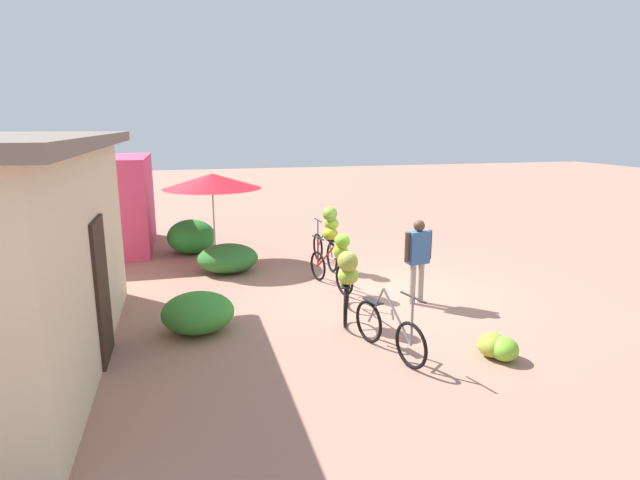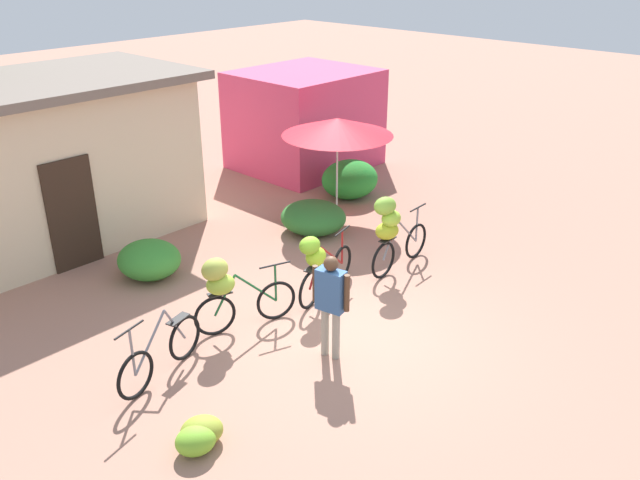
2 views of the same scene
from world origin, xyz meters
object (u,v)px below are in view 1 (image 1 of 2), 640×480
Objects in this scene: market_umbrella at (212,181)px; bicycle_by_shop at (329,232)px; banana_pile_on_ground at (498,347)px; bicycle_center_loaded at (337,257)px; shop_pink at (94,204)px; bicycle_near_pile at (347,278)px; bicycle_leftmost at (389,331)px; person_vendor at (418,253)px.

market_umbrella is 1.34× the size of bicycle_by_shop.
bicycle_center_loaded is at bearing 21.34° from banana_pile_on_ground.
shop_pink is 10.62m from banana_pile_on_ground.
bicycle_by_shop is at bearing -122.08° from shop_pink.
bicycle_center_loaded is 2.17× the size of banana_pile_on_ground.
market_umbrella is at bearing 22.73° from bicycle_near_pile.
bicycle_leftmost is 1.02× the size of person_vendor.
bicycle_center_loaded is (-4.90, -5.10, -0.52)m from shop_pink.
bicycle_leftmost is at bearing -171.70° from bicycle_near_pile.
bicycle_leftmost is at bearing 71.05° from banana_pile_on_ground.
market_umbrella is 1.47× the size of bicycle_near_pile.
banana_pile_on_ground is at bearing -142.34° from shop_pink.
bicycle_center_loaded is (-2.88, -2.18, -1.24)m from market_umbrella.
banana_pile_on_ground is at bearing -158.66° from bicycle_center_loaded.
market_umbrella reaches higher than person_vendor.
market_umbrella is 7.47m from banana_pile_on_ground.
person_vendor is (-3.94, -3.40, -0.99)m from market_umbrella.
shop_pink is at bearing 32.44° from bicycle_leftmost.
bicycle_center_loaded is at bearing -2.00° from bicycle_leftmost.
market_umbrella is (-2.03, -2.92, 0.73)m from shop_pink.
bicycle_by_shop is at bearing -4.72° from bicycle_leftmost.
bicycle_near_pile is 0.92× the size of bicycle_center_loaded.
bicycle_center_loaded is at bearing -142.80° from market_umbrella.
bicycle_center_loaded is at bearing -10.46° from bicycle_near_pile.
market_umbrella is at bearing 40.86° from person_vendor.
market_umbrella is 1.43× the size of bicycle_leftmost.
bicycle_leftmost is (-5.84, -2.08, -1.58)m from market_umbrella.
bicycle_near_pile reaches higher than bicycle_leftmost.
market_umbrella is 2.94× the size of banana_pile_on_ground.
market_umbrella is 1.46× the size of person_vendor.
shop_pink is at bearing 36.37° from bicycle_near_pile.
bicycle_by_shop is at bearing -9.88° from bicycle_center_loaded.
banana_pile_on_ground is 0.50× the size of person_vendor.
bicycle_leftmost is 1.03× the size of bicycle_near_pile.
bicycle_leftmost is at bearing -160.39° from market_umbrella.
bicycle_near_pile reaches higher than bicycle_center_loaded.
bicycle_leftmost is 1.55m from banana_pile_on_ground.
shop_pink is 2.01× the size of bicycle_leftmost.
bicycle_near_pile is at bearing -157.27° from market_umbrella.
bicycle_leftmost is at bearing 178.00° from bicycle_center_loaded.
bicycle_center_loaded is (1.62, -0.30, -0.06)m from bicycle_near_pile.
bicycle_center_loaded is 1.57m from bicycle_by_shop.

